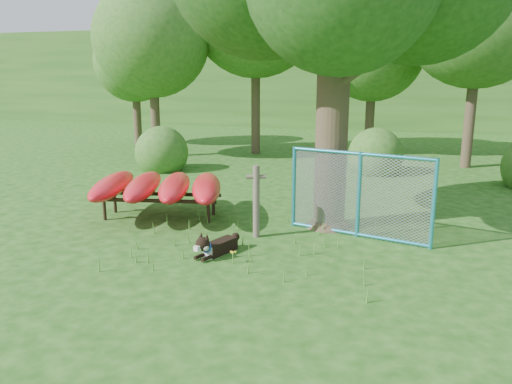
# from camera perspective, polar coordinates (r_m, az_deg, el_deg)

# --- Properties ---
(ground) EXTENTS (80.00, 80.00, 0.00)m
(ground) POSITION_cam_1_polar(r_m,az_deg,el_deg) (8.79, -3.50, -8.01)
(ground) COLOR #17470E
(ground) RESTS_ON ground
(wooden_post) EXTENTS (0.40, 0.20, 1.46)m
(wooden_post) POSITION_cam_1_polar(r_m,az_deg,el_deg) (9.87, 0.03, -0.88)
(wooden_post) COLOR brown
(wooden_post) RESTS_ON ground
(kayak_rack) EXTENTS (3.58, 3.19, 0.94)m
(kayak_rack) POSITION_cam_1_polar(r_m,az_deg,el_deg) (11.46, -11.03, 0.61)
(kayak_rack) COLOR black
(kayak_rack) RESTS_ON ground
(husky_dog) EXTENTS (0.58, 1.04, 0.49)m
(husky_dog) POSITION_cam_1_polar(r_m,az_deg,el_deg) (9.07, -4.76, -6.17)
(husky_dog) COLOR black
(husky_dog) RESTS_ON ground
(fence_section) EXTENTS (2.88, 0.81, 2.87)m
(fence_section) POSITION_cam_1_polar(r_m,az_deg,el_deg) (10.08, 11.66, -0.32)
(fence_section) COLOR teal
(fence_section) RESTS_ON ground
(wildflower_clump) EXTENTS (0.11, 0.11, 0.24)m
(wildflower_clump) POSITION_cam_1_polar(r_m,az_deg,el_deg) (8.65, -2.66, -7.00)
(wildflower_clump) COLOR #4E8E2E
(wildflower_clump) RESTS_ON ground
(bg_tree_a) EXTENTS (4.40, 4.40, 6.70)m
(bg_tree_a) POSITION_cam_1_polar(r_m,az_deg,el_deg) (20.04, -11.84, 16.73)
(bg_tree_a) COLOR #3E3022
(bg_tree_a) RESTS_ON ground
(bg_tree_b) EXTENTS (5.20, 5.20, 8.22)m
(bg_tree_b) POSITION_cam_1_polar(r_m,az_deg,el_deg) (20.67, -0.04, 20.02)
(bg_tree_b) COLOR #3E3022
(bg_tree_b) RESTS_ON ground
(bg_tree_c) EXTENTS (4.00, 4.00, 6.12)m
(bg_tree_c) POSITION_cam_1_polar(r_m,az_deg,el_deg) (20.75, 13.26, 15.49)
(bg_tree_c) COLOR #3E3022
(bg_tree_c) RESTS_ON ground
(bg_tree_d) EXTENTS (4.80, 4.80, 7.50)m
(bg_tree_d) POSITION_cam_1_polar(r_m,az_deg,el_deg) (18.91, 24.21, 17.94)
(bg_tree_d) COLOR #3E3022
(bg_tree_d) RESTS_ON ground
(bg_tree_f) EXTENTS (3.60, 3.60, 5.55)m
(bg_tree_f) POSITION_cam_1_polar(r_m,az_deg,el_deg) (23.83, -13.74, 14.23)
(bg_tree_f) COLOR #3E3022
(bg_tree_f) RESTS_ON ground
(shrub_left) EXTENTS (1.80, 1.80, 1.80)m
(shrub_left) POSITION_cam_1_polar(r_m,az_deg,el_deg) (17.38, -10.64, 2.49)
(shrub_left) COLOR #2C5E1E
(shrub_left) RESTS_ON ground
(shrub_mid) EXTENTS (1.80, 1.80, 1.80)m
(shrub_mid) POSITION_cam_1_polar(r_m,az_deg,el_deg) (17.01, 13.38, 2.12)
(shrub_mid) COLOR #2C5E1E
(shrub_mid) RESTS_ON ground
(wooded_hillside) EXTENTS (80.00, 12.00, 6.00)m
(wooded_hillside) POSITION_cam_1_polar(r_m,az_deg,el_deg) (35.80, 12.22, 12.70)
(wooded_hillside) COLOR #2C5E1E
(wooded_hillside) RESTS_ON ground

